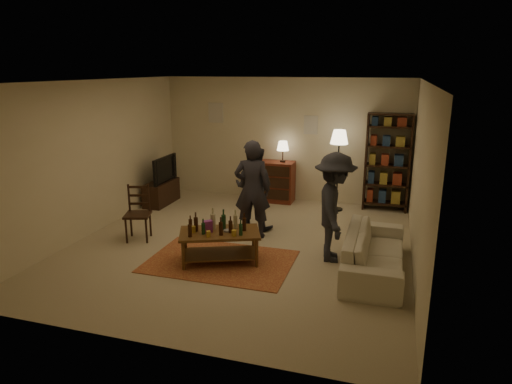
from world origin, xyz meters
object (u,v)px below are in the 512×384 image
at_px(person_by_sofa, 334,208).
at_px(bookshelf, 387,161).
at_px(tv_stand, 161,187).
at_px(person_left, 252,189).
at_px(sofa, 374,252).
at_px(dining_chair, 138,210).
at_px(floor_lamp, 339,143).
at_px(person_right, 254,188).
at_px(dresser, 272,180).
at_px(coffee_table, 219,236).

bearing_deg(person_by_sofa, bookshelf, -22.93).
xyz_separation_m(tv_stand, person_left, (2.51, -1.34, 0.48)).
distance_m(bookshelf, sofa, 3.26).
height_order(dining_chair, sofa, dining_chair).
xyz_separation_m(dining_chair, sofa, (4.00, -0.19, -0.21)).
relative_size(sofa, person_by_sofa, 1.23).
relative_size(person_left, person_by_sofa, 1.02).
xyz_separation_m(floor_lamp, person_right, (-1.33, -1.55, -0.66)).
distance_m(dresser, floor_lamp, 1.78).
bearing_deg(person_right, dresser, -79.82).
bearing_deg(tv_stand, person_by_sofa, -25.79).
height_order(dresser, bookshelf, bookshelf).
xyz_separation_m(dining_chair, person_right, (1.75, 1.11, 0.26)).
height_order(coffee_table, sofa, coffee_table).
bearing_deg(person_by_sofa, tv_stand, 54.57).
height_order(coffee_table, dining_chair, dining_chair).
bearing_deg(sofa, person_left, 68.15).
bearing_deg(coffee_table, person_right, 88.15).
relative_size(floor_lamp, sofa, 0.81).
bearing_deg(person_by_sofa, dining_chair, 81.72).
xyz_separation_m(person_right, person_by_sofa, (1.60, -1.03, 0.08)).
bearing_deg(person_right, coffee_table, 93.67).
bearing_deg(bookshelf, coffee_table, -123.64).
distance_m(coffee_table, sofa, 2.32).
xyz_separation_m(floor_lamp, person_by_sofa, (0.27, -2.58, -0.58)).
distance_m(floor_lamp, person_by_sofa, 2.66).
relative_size(tv_stand, sofa, 0.51).
relative_size(coffee_table, person_left, 0.79).
height_order(coffee_table, person_right, person_right).
bearing_deg(bookshelf, tv_stand, -168.20).
bearing_deg(person_right, bookshelf, -135.04).
height_order(person_left, person_right, person_left).
distance_m(dresser, bookshelf, 2.50).
bearing_deg(dresser, floor_lamp, -10.15).
distance_m(tv_stand, sofa, 5.14).
bearing_deg(sofa, bookshelf, -0.82).
bearing_deg(person_left, dining_chair, 10.88).
bearing_deg(bookshelf, dresser, -178.43).
xyz_separation_m(tv_stand, dresser, (2.25, 0.91, 0.09)).
distance_m(tv_stand, bookshelf, 4.84).
xyz_separation_m(dining_chair, person_left, (1.86, 0.67, 0.35)).
distance_m(floor_lamp, person_left, 2.40).
relative_size(dining_chair, tv_stand, 0.92).
xyz_separation_m(coffee_table, bookshelf, (2.34, 3.52, 0.61)).
xyz_separation_m(coffee_table, person_right, (0.05, 1.64, 0.34)).
bearing_deg(dining_chair, floor_lamp, 22.50).
distance_m(sofa, person_left, 2.37).
relative_size(person_left, person_right, 1.12).
xyz_separation_m(bookshelf, person_left, (-2.18, -2.32, -0.17)).
xyz_separation_m(dresser, person_left, (0.25, -2.26, 0.39)).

